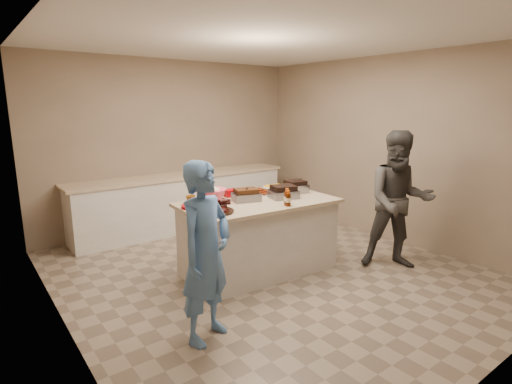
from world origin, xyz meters
TOP-DOWN VIEW (x-y plane):
  - room at (0.00, 0.00)m, footprint 4.50×5.00m
  - back_counter at (0.00, 2.20)m, footprint 3.60×0.64m
  - island at (-0.07, 0.08)m, footprint 1.91×1.09m
  - rib_platter at (-0.75, -0.04)m, footprint 0.44×0.44m
  - pulled_pork_tray at (-0.18, 0.18)m, footprint 0.36×0.31m
  - brisket_tray at (0.27, 0.03)m, footprint 0.38×0.34m
  - roasting_pan at (0.61, 0.19)m, footprint 0.31×0.31m
  - coleslaw_bowl at (-0.53, 0.41)m, footprint 0.39×0.39m
  - sausage_plate at (0.15, 0.33)m, footprint 0.33×0.33m
  - mac_cheese_dish at (0.47, 0.44)m, footprint 0.29×0.22m
  - bbq_bottle_a at (0.04, -0.31)m, footprint 0.06×0.06m
  - bbq_bottle_b at (0.06, -0.27)m, footprint 0.07×0.07m
  - mustard_bottle at (-0.15, 0.14)m, footprint 0.05×0.05m
  - sauce_bowl at (-0.15, 0.24)m, footprint 0.15×0.05m
  - plate_stack_large at (-0.85, 0.27)m, footprint 0.26×0.26m
  - plate_stack_small at (-0.90, 0.06)m, footprint 0.19×0.19m
  - plastic_cup at (-0.78, 0.43)m, footprint 0.12×0.11m
  - basket_stack at (-0.19, 0.48)m, footprint 0.20×0.17m
  - guest_blue at (-1.30, -0.79)m, footprint 1.12×1.65m
  - guest_gray at (1.37, -0.84)m, footprint 1.76×1.80m

SIDE VIEW (x-z plane):
  - room at x=0.00m, z-range -1.35..1.35m
  - island at x=-0.07m, z-range -0.44..0.44m
  - guest_blue at x=-1.30m, z-range -0.19..0.19m
  - guest_gray at x=1.37m, z-range -0.32..0.32m
  - back_counter at x=0.00m, z-range 0.00..0.90m
  - rib_platter at x=-0.75m, z-range 0.80..0.96m
  - pulled_pork_tray at x=-0.18m, z-range 0.83..0.92m
  - brisket_tray at x=0.27m, z-range 0.83..0.92m
  - roasting_pan at x=0.61m, z-range 0.82..0.93m
  - coleslaw_bowl at x=-0.53m, z-range 0.75..1.00m
  - sausage_plate at x=0.15m, z-range 0.85..0.90m
  - mac_cheese_dish at x=0.47m, z-range 0.84..0.91m
  - bbq_bottle_a at x=0.04m, z-range 0.79..0.97m
  - bbq_bottle_b at x=0.06m, z-range 0.78..0.97m
  - mustard_bottle at x=-0.15m, z-range 0.81..0.94m
  - sauce_bowl at x=-0.15m, z-range 0.80..0.95m
  - plate_stack_large at x=-0.85m, z-range 0.86..0.89m
  - plate_stack_small at x=-0.90m, z-range 0.86..0.89m
  - plastic_cup at x=-0.78m, z-range 0.82..0.93m
  - basket_stack at x=-0.19m, z-range 0.83..0.92m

